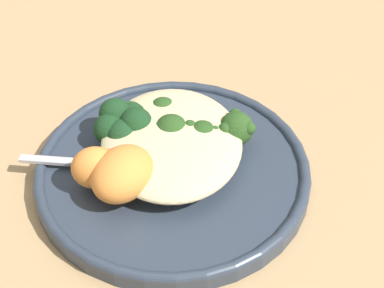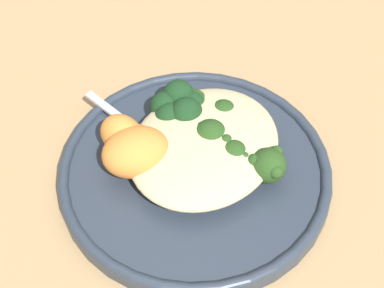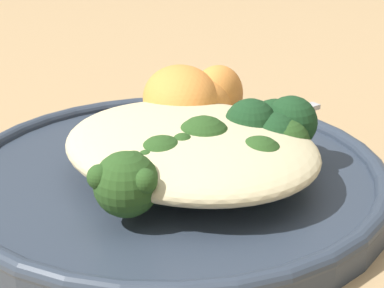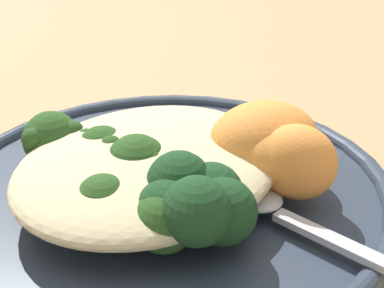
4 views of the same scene
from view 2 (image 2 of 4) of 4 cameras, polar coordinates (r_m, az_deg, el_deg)
ground_plane at (r=0.68m, az=0.60°, el=-2.68°), size 4.00×4.00×0.00m
plate at (r=0.67m, az=0.57°, el=-2.69°), size 0.28×0.28×0.02m
quinoa_mound at (r=0.65m, az=1.06°, el=-0.17°), size 0.17×0.14×0.03m
broccoli_stalk_0 at (r=0.64m, az=5.08°, el=-2.01°), size 0.09×0.11×0.04m
broccoli_stalk_1 at (r=0.65m, az=2.78°, el=-1.29°), size 0.07×0.07×0.03m
broccoli_stalk_2 at (r=0.65m, az=1.56°, el=0.05°), size 0.08×0.04×0.04m
broccoli_stalk_3 at (r=0.67m, az=1.70°, el=1.11°), size 0.12×0.04×0.03m
broccoli_stalk_4 at (r=0.68m, az=-0.07°, el=2.31°), size 0.10×0.07×0.03m
sweet_potato_chunk_0 at (r=0.64m, az=-5.03°, el=-0.71°), size 0.09×0.08×0.05m
sweet_potato_chunk_1 at (r=0.64m, az=-3.20°, el=-1.54°), size 0.06×0.06×0.03m
sweet_potato_chunk_2 at (r=0.65m, az=-5.12°, el=-0.15°), size 0.05×0.06×0.04m
sweet_potato_chunk_3 at (r=0.66m, az=-6.28°, el=0.89°), size 0.04×0.05×0.04m
kale_tuft at (r=0.68m, az=-1.21°, el=3.22°), size 0.06×0.06×0.04m
spoon at (r=0.68m, az=-4.37°, el=0.67°), size 0.04×0.13×0.01m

